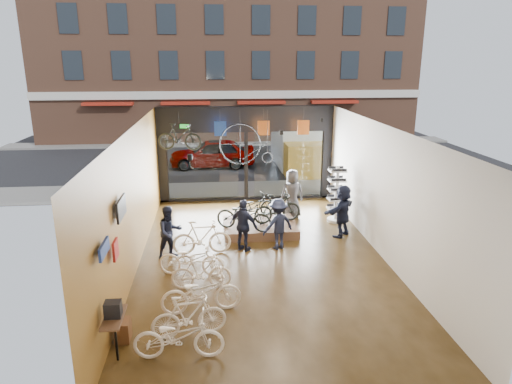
{
  "coord_description": "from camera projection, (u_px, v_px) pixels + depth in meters",
  "views": [
    {
      "loc": [
        -1.36,
        -12.0,
        5.55
      ],
      "look_at": [
        -0.05,
        1.4,
        1.63
      ],
      "focal_mm": 32.0,
      "sensor_mm": 36.0,
      "label": 1
    }
  ],
  "objects": [
    {
      "name": "floor_bike_1",
      "position": [
        189.0,
        316.0,
        9.39
      ],
      "size": [
        1.62,
        0.7,
        0.94
      ],
      "primitive_type": "imported",
      "rotation": [
        0.0,
        0.0,
        1.74
      ],
      "color": "#F4E2CE",
      "rests_on": "ground_plane"
    },
    {
      "name": "opposite_building",
      "position": [
        229.0,
        38.0,
        31.73
      ],
      "size": [
        26.0,
        5.0,
        14.0
      ],
      "primitive_type": "cube",
      "color": "brown",
      "rests_on": "ground"
    },
    {
      "name": "customer_2",
      "position": [
        244.0,
        226.0,
        13.56
      ],
      "size": [
        0.99,
        0.86,
        1.6
      ],
      "primitive_type": "imported",
      "rotation": [
        0.0,
        0.0,
        2.53
      ],
      "color": "#161C33",
      "rests_on": "ground_plane"
    },
    {
      "name": "sidewalk_far",
      "position": [
        232.0,
        143.0,
        31.28
      ],
      "size": [
        30.0,
        2.0,
        0.12
      ],
      "primitive_type": "cube",
      "color": "slate",
      "rests_on": "ground"
    },
    {
      "name": "jersey_right",
      "position": [
        303.0,
        127.0,
        17.46
      ],
      "size": [
        0.45,
        0.03,
        0.55
      ],
      "primitive_type": "cube",
      "color": "#CC5919",
      "rests_on": "ceiling"
    },
    {
      "name": "floor_bike_2",
      "position": [
        201.0,
        293.0,
        10.31
      ],
      "size": [
        1.89,
        0.86,
        0.96
      ],
      "primitive_type": "imported",
      "rotation": [
        0.0,
        0.0,
        1.69
      ],
      "color": "#F4E2CE",
      "rests_on": "ground_plane"
    },
    {
      "name": "floor_bike_4",
      "position": [
        191.0,
        259.0,
        12.09
      ],
      "size": [
        1.84,
        0.94,
        0.92
      ],
      "primitive_type": "imported",
      "rotation": [
        0.0,
        0.0,
        1.38
      ],
      "color": "#F4E2CE",
      "rests_on": "ground_plane"
    },
    {
      "name": "jersey_left",
      "position": [
        220.0,
        129.0,
        17.16
      ],
      "size": [
        0.45,
        0.03,
        0.55
      ],
      "primitive_type": "cube",
      "color": "#1E3F99",
      "rests_on": "ceiling"
    },
    {
      "name": "customer_5",
      "position": [
        342.0,
        211.0,
        14.72
      ],
      "size": [
        1.48,
        1.49,
        1.72
      ],
      "primitive_type": "imported",
      "rotation": [
        0.0,
        0.0,
        3.93
      ],
      "color": "#161C33",
      "rests_on": "ground_plane"
    },
    {
      "name": "street_car",
      "position": [
        212.0,
        153.0,
        24.27
      ],
      "size": [
        4.48,
        1.8,
        1.53
      ],
      "primitive_type": "imported",
      "rotation": [
        0.0,
        0.0,
        -1.57
      ],
      "color": "gray",
      "rests_on": "street_road"
    },
    {
      "name": "display_platform",
      "position": [
        260.0,
        228.0,
        15.24
      ],
      "size": [
        2.4,
        1.8,
        0.3
      ],
      "primitive_type": "cube",
      "color": "#513320",
      "rests_on": "ground_plane"
    },
    {
      "name": "street_road",
      "position": [
        235.0,
        156.0,
        27.48
      ],
      "size": [
        30.0,
        18.0,
        0.02
      ],
      "primitive_type": "cube",
      "color": "black",
      "rests_on": "ground"
    },
    {
      "name": "ceiling",
      "position": [
        263.0,
        128.0,
        12.07
      ],
      "size": [
        7.0,
        12.0,
        0.04
      ],
      "primitive_type": "cube",
      "color": "black",
      "rests_on": "ground"
    },
    {
      "name": "exit_sign",
      "position": [
        184.0,
        127.0,
        17.68
      ],
      "size": [
        0.35,
        0.06,
        0.18
      ],
      "primitive_type": "cube",
      "color": "#198C26",
      "rests_on": "storefront"
    },
    {
      "name": "display_bike_right",
      "position": [
        254.0,
        206.0,
        15.65
      ],
      "size": [
        1.66,
        1.21,
        0.83
      ],
      "primitive_type": "imported",
      "rotation": [
        0.0,
        0.0,
        2.04
      ],
      "color": "black",
      "rests_on": "display_platform"
    },
    {
      "name": "display_bike_mid",
      "position": [
        278.0,
        208.0,
        15.15
      ],
      "size": [
        1.72,
        0.87,
        1.0
      ],
      "primitive_type": "imported",
      "rotation": [
        0.0,
        0.0,
        1.83
      ],
      "color": "black",
      "rests_on": "display_platform"
    },
    {
      "name": "wall_left",
      "position": [
        133.0,
        200.0,
        12.28
      ],
      "size": [
        0.04,
        12.0,
        3.8
      ],
      "primitive_type": "cube",
      "color": "#A76828",
      "rests_on": "ground"
    },
    {
      "name": "jersey_mid",
      "position": [
        264.0,
        128.0,
        17.32
      ],
      "size": [
        0.45,
        0.03,
        0.55
      ],
      "primitive_type": "cube",
      "color": "#CC5919",
      "rests_on": "ceiling"
    },
    {
      "name": "sunglasses_rack",
      "position": [
        336.0,
        194.0,
        16.01
      ],
      "size": [
        0.67,
        0.59,
        1.99
      ],
      "primitive_type": null,
      "rotation": [
        0.0,
        0.0,
        -0.21
      ],
      "color": "white",
      "rests_on": "ground_plane"
    },
    {
      "name": "ground_plane",
      "position": [
        262.0,
        260.0,
        13.15
      ],
      "size": [
        7.0,
        12.0,
        0.04
      ],
      "primitive_type": "cube",
      "color": "black",
      "rests_on": "ground"
    },
    {
      "name": "hung_bike",
      "position": [
        180.0,
        137.0,
        16.11
      ],
      "size": [
        1.64,
        0.78,
        0.95
      ],
      "primitive_type": "imported",
      "rotation": [
        0.0,
        0.0,
        1.35
      ],
      "color": "black",
      "rests_on": "ceiling"
    },
    {
      "name": "customer_4",
      "position": [
        292.0,
        194.0,
        16.44
      ],
      "size": [
        0.94,
        0.68,
        1.79
      ],
      "primitive_type": "imported",
      "rotation": [
        0.0,
        0.0,
        3.28
      ],
      "color": "#3F3F44",
      "rests_on": "ground_plane"
    },
    {
      "name": "customer_3",
      "position": [
        278.0,
        224.0,
        13.74
      ],
      "size": [
        1.17,
        0.95,
        1.57
      ],
      "primitive_type": "imported",
      "rotation": [
        0.0,
        0.0,
        3.57
      ],
      "color": "#161C33",
      "rests_on": "ground_plane"
    },
    {
      "name": "wall_merch",
      "position": [
        114.0,
        281.0,
        9.12
      ],
      "size": [
        0.4,
        2.4,
        2.6
      ],
      "primitive_type": null,
      "color": "navy",
      "rests_on": "wall_left"
    },
    {
      "name": "floor_bike_3",
      "position": [
        201.0,
        272.0,
        11.38
      ],
      "size": [
        1.52,
        0.43,
        0.91
      ],
      "primitive_type": "imported",
      "rotation": [
        0.0,
        0.0,
        1.57
      ],
      "color": "#F4E2CE",
      "rests_on": "ground_plane"
    },
    {
      "name": "penny_farthing",
      "position": [
        249.0,
        145.0,
        16.89
      ],
      "size": [
        1.93,
        0.06,
        1.54
      ],
      "primitive_type": null,
      "color": "black",
      "rests_on": "ceiling"
    },
    {
      "name": "sidewalk_near",
      "position": [
        244.0,
        190.0,
        20.0
      ],
      "size": [
        30.0,
        2.4,
        0.12
      ],
      "primitive_type": "cube",
      "color": "slate",
      "rests_on": "ground"
    },
    {
      "name": "display_bike_left",
      "position": [
        244.0,
        216.0,
        14.48
      ],
      "size": [
        1.95,
        1.36,
        0.97
      ],
      "primitive_type": "imported",
      "rotation": [
        0.0,
        0.0,
        1.14
      ],
      "color": "black",
      "rests_on": "display_platform"
    },
    {
      "name": "wall_right",
      "position": [
        386.0,
        193.0,
        12.94
      ],
      "size": [
        0.04,
        12.0,
        3.8
      ],
      "primitive_type": "cube",
      "color": "beige",
      "rests_on": "ground"
    },
    {
      "name": "floor_bike_5",
      "position": [
        202.0,
        237.0,
        13.41
      ],
      "size": [
        1.75,
        0.58,
        1.04
      ],
      "primitive_type": "imported",
      "rotation": [
        0.0,
        0.0,
        1.62
      ],
      "color": "#F4E2CE",
      "rests_on": "ground_plane"
    },
    {
      "name": "wall_back",
      "position": [
        307.0,
        312.0,
        6.86
      ],
      "size": [
        7.0,
        0.04,
        3.8
      ],
      "primitive_type": "cube",
      "color": "beige",
      "rests_on": "ground"
    },
    {
      "name": "floor_bike_0",
      "position": [
        179.0,
        337.0,
        8.71
      ],
      "size": [
        1.77,
        0.69,
        0.92
      ],
      "primitive_type": "imported",
      "rotation": [
        0.0,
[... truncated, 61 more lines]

